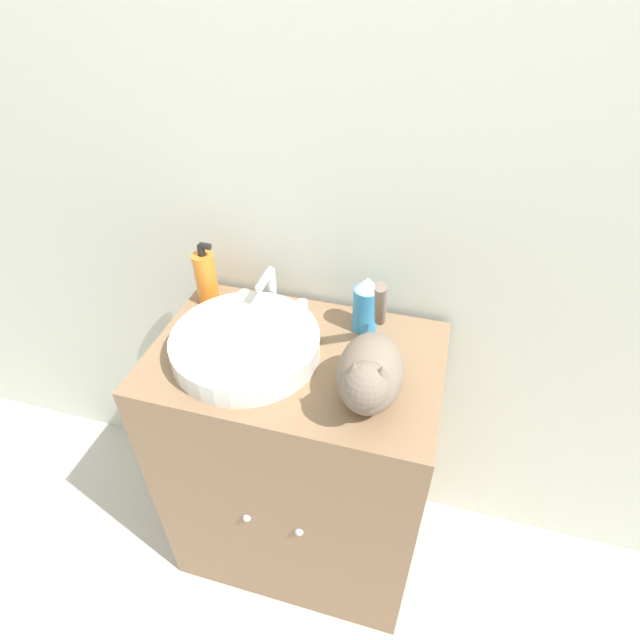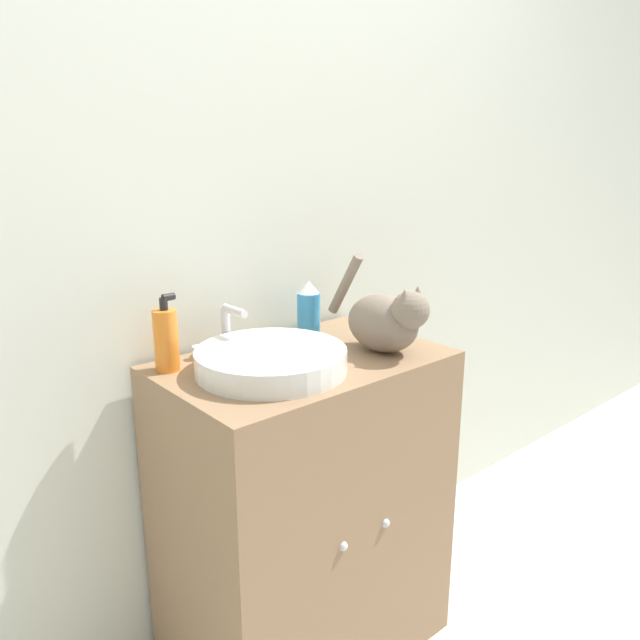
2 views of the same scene
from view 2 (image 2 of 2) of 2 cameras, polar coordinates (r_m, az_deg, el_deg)
name	(u,v)px [view 2 (image 2 of 2)]	position (r m, az deg, el deg)	size (l,w,h in m)	color
wall_back	(239,213)	(1.78, -7.44, 9.67)	(6.00, 0.05, 2.50)	silver
vanity_cabinet	(305,509)	(1.83, -1.40, -16.93)	(0.74, 0.49, 0.89)	#8C6B4C
sink_basin	(271,360)	(1.53, -4.50, -3.71)	(0.37, 0.37, 0.06)	white
faucet	(228,332)	(1.68, -8.39, -1.08)	(0.20, 0.11, 0.14)	silver
cat	(386,320)	(1.67, 6.10, 0.03)	(0.16, 0.34, 0.25)	#7A6B5B
soap_bottle	(166,339)	(1.57, -13.90, -1.68)	(0.06, 0.06, 0.19)	orange
spray_bottle	(309,309)	(1.81, -1.05, 1.01)	(0.07, 0.07, 0.16)	#338CCC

